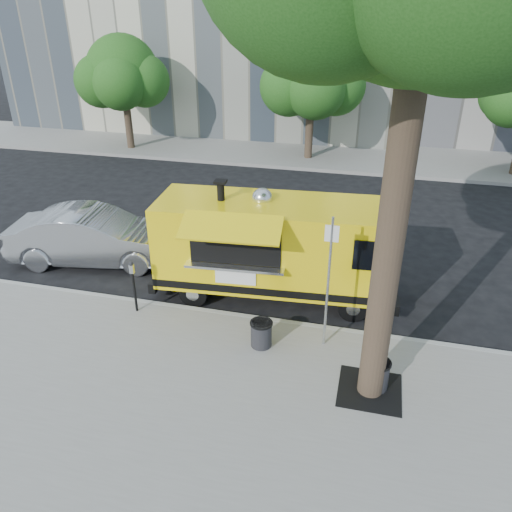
# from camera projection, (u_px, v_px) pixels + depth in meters

# --- Properties ---
(ground) EXTENTS (120.00, 120.00, 0.00)m
(ground) POSITION_uv_depth(u_px,v_px,m) (270.00, 303.00, 12.66)
(ground) COLOR black
(ground) RESTS_ON ground
(sidewalk) EXTENTS (60.00, 6.00, 0.15)m
(sidewalk) POSITION_uv_depth(u_px,v_px,m) (222.00, 413.00, 9.18)
(sidewalk) COLOR gray
(sidewalk) RESTS_ON ground
(curb) EXTENTS (60.00, 0.14, 0.16)m
(curb) POSITION_uv_depth(u_px,v_px,m) (261.00, 321.00, 11.83)
(curb) COLOR #999993
(curb) RESTS_ON ground
(far_sidewalk) EXTENTS (60.00, 5.00, 0.15)m
(far_sidewalk) POSITION_uv_depth(u_px,v_px,m) (331.00, 156.00, 24.26)
(far_sidewalk) COLOR gray
(far_sidewalk) RESTS_ON ground
(tree_well) EXTENTS (1.20, 1.20, 0.02)m
(tree_well) POSITION_uv_depth(u_px,v_px,m) (370.00, 390.00, 9.62)
(tree_well) COLOR black
(tree_well) RESTS_ON sidewalk
(far_tree_a) EXTENTS (3.42, 3.42, 5.36)m
(far_tree_a) POSITION_uv_depth(u_px,v_px,m) (123.00, 72.00, 23.69)
(far_tree_a) COLOR #33261C
(far_tree_a) RESTS_ON far_sidewalk
(far_tree_b) EXTENTS (3.60, 3.60, 5.50)m
(far_tree_b) POSITION_uv_depth(u_px,v_px,m) (312.00, 76.00, 22.06)
(far_tree_b) COLOR #33261C
(far_tree_b) RESTS_ON far_sidewalk
(sign_post) EXTENTS (0.28, 0.06, 3.00)m
(sign_post) POSITION_uv_depth(u_px,v_px,m) (329.00, 276.00, 10.14)
(sign_post) COLOR silver
(sign_post) RESTS_ON sidewalk
(parking_meter) EXTENTS (0.11, 0.11, 1.33)m
(parking_meter) POSITION_uv_depth(u_px,v_px,m) (133.00, 281.00, 11.70)
(parking_meter) COLOR black
(parking_meter) RESTS_ON sidewalk
(food_truck) EXTENTS (6.26, 3.17, 3.01)m
(food_truck) POSITION_uv_depth(u_px,v_px,m) (274.00, 246.00, 12.35)
(food_truck) COLOR yellow
(food_truck) RESTS_ON ground
(sedan) EXTENTS (5.03, 2.47, 1.59)m
(sedan) POSITION_uv_depth(u_px,v_px,m) (95.00, 237.00, 14.30)
(sedan) COLOR #9D9EA4
(sedan) RESTS_ON ground
(trash_bin_left) EXTENTS (0.50, 0.50, 0.59)m
(trash_bin_left) POSITION_uv_depth(u_px,v_px,m) (261.00, 333.00, 10.73)
(trash_bin_left) COLOR black
(trash_bin_left) RESTS_ON sidewalk
(trash_bin_right) EXTENTS (0.52, 0.52, 0.62)m
(trash_bin_right) POSITION_uv_depth(u_px,v_px,m) (376.00, 374.00, 9.55)
(trash_bin_right) COLOR black
(trash_bin_right) RESTS_ON sidewalk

